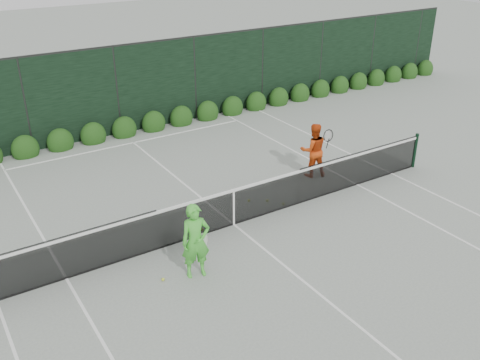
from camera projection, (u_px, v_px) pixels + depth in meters
ground at (234, 225)px, 13.12m from camera, size 80.00×80.00×0.00m
tennis_net at (233, 206)px, 12.88m from camera, size 12.90×0.10×1.07m
player_woman at (196, 241)px, 10.92m from camera, size 0.69×0.51×1.65m
player_man at (313, 150)px, 15.33m from camera, size 0.97×0.86×1.60m
court_lines at (234, 224)px, 13.12m from camera, size 11.03×23.83×0.01m
windscreen_fence at (307, 218)px, 10.40m from camera, size 32.00×21.07×3.06m
hedge_row at (124, 130)px, 18.44m from camera, size 31.66×0.65×0.94m
tennis_balls at (232, 225)px, 13.02m from camera, size 4.15×2.01×0.07m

